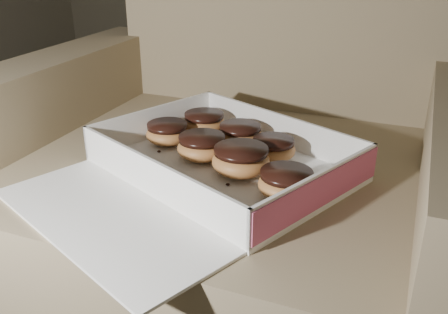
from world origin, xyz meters
The scene contains 13 objects.
armchair centered at (0.05, 0.13, 0.32)m, with size 0.97×0.82×1.01m.
bakery_box centered at (0.06, -0.05, 0.47)m, with size 0.58×0.62×0.07m.
donut_a centered at (0.15, 0.06, 0.48)m, with size 0.08×0.08×0.04m.
donut_b centered at (0.03, 0.01, 0.49)m, with size 0.09×0.09×0.05m.
donut_c centered at (0.07, 0.10, 0.48)m, with size 0.09×0.09×0.04m.
donut_d centered at (-0.07, 0.06, 0.48)m, with size 0.09×0.09×0.04m.
donut_e centered at (0.12, -0.02, 0.49)m, with size 0.10×0.10×0.05m.
donut_f centered at (-0.02, 0.14, 0.48)m, with size 0.09×0.09×0.04m.
donut_g centered at (0.21, -0.07, 0.49)m, with size 0.09×0.09×0.05m.
crumb_a centered at (-0.06, 0.01, 0.46)m, with size 0.01×0.01×0.00m, color black.
crumb_b centered at (-0.09, -0.08, 0.46)m, with size 0.01×0.01×0.00m, color black.
crumb_c centered at (0.11, -0.07, 0.46)m, with size 0.01×0.01×0.00m, color black.
crumb_d centered at (0.10, -0.13, 0.46)m, with size 0.01×0.01×0.00m, color black.
Camera 1 is at (0.38, -0.76, 0.85)m, focal length 40.00 mm.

